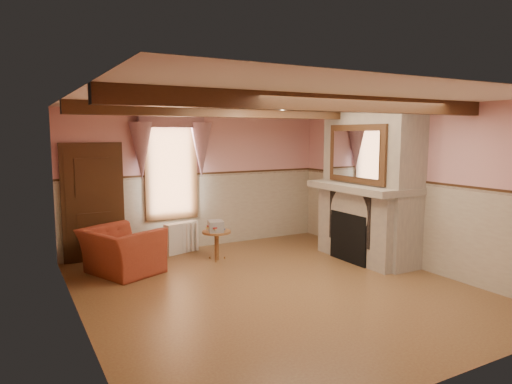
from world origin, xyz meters
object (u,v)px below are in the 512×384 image
side_table (217,245)px  bowl (369,183)px  mantel_clock (337,175)px  armchair (122,251)px  radiator (181,238)px  oil_lamp (349,175)px

side_table → bowl: (2.37, -1.43, 1.18)m
mantel_clock → side_table: bearing=167.4°
armchair → radiator: 1.56m
armchair → oil_lamp: oil_lamp is taller
radiator → side_table: bearing=-80.4°
bowl → oil_lamp: 0.55m
side_table → radiator: (-0.39, 0.82, 0.02)m
mantel_clock → oil_lamp: bearing=-90.0°
armchair → bowl: bowl is taller
armchair → bowl: size_ratio=3.74×
oil_lamp → armchair: bearing=167.5°
armchair → radiator: size_ratio=1.69×
armchair → mantel_clock: 4.29m
mantel_clock → armchair: bearing=172.4°
bowl → side_table: bearing=148.8°
side_table → radiator: bearing=115.4°
side_table → mantel_clock: bearing=-12.6°
mantel_clock → oil_lamp: 0.36m
armchair → oil_lamp: size_ratio=4.22×
radiator → mantel_clock: bearing=-41.9°
radiator → armchair: bearing=-164.7°
side_table → radiator: radiator is taller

